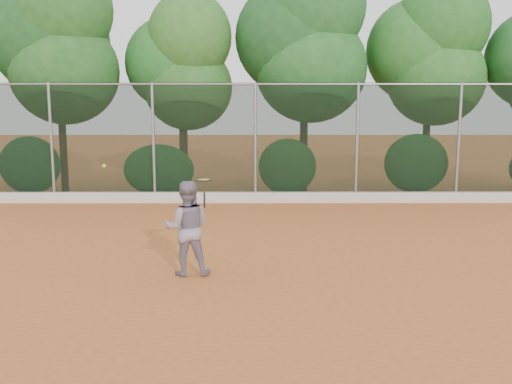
{
  "coord_description": "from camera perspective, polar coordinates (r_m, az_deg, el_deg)",
  "views": [
    {
      "loc": [
        -0.04,
        -9.79,
        3.0
      ],
      "look_at": [
        0.0,
        1.0,
        1.25
      ],
      "focal_mm": 40.0,
      "sensor_mm": 36.0,
      "label": 1
    }
  ],
  "objects": [
    {
      "name": "chainlink_fence",
      "position": [
        16.83,
        -0.07,
        5.31
      ],
      "size": [
        24.09,
        0.09,
        3.5
      ],
      "color": "black",
      "rests_on": "ground"
    },
    {
      "name": "concrete_curb",
      "position": [
        16.85,
        -0.07,
        -0.53
      ],
      "size": [
        24.0,
        0.2,
        0.3
      ],
      "primitive_type": "cube",
      "color": "beige",
      "rests_on": "ground"
    },
    {
      "name": "tennis_racket",
      "position": [
        9.5,
        -5.24,
        0.98
      ],
      "size": [
        0.32,
        0.32,
        0.5
      ],
      "color": "black",
      "rests_on": "ground"
    },
    {
      "name": "ground",
      "position": [
        10.24,
        0.02,
        -7.82
      ],
      "size": [
        80.0,
        80.0,
        0.0
      ],
      "primitive_type": "plane",
      "color": "#B05F29",
      "rests_on": "ground"
    },
    {
      "name": "tennis_player",
      "position": [
        9.87,
        -6.91,
        -3.6
      ],
      "size": [
        0.84,
        0.68,
        1.64
      ],
      "primitive_type": "imported",
      "rotation": [
        0.0,
        0.0,
        3.21
      ],
      "color": "gray",
      "rests_on": "ground"
    },
    {
      "name": "tennis_ball_in_flight",
      "position": [
        10.18,
        -14.95,
        2.55
      ],
      "size": [
        0.06,
        0.06,
        0.06
      ],
      "color": "#CEEA35",
      "rests_on": "ground"
    },
    {
      "name": "foliage_backdrop",
      "position": [
        18.83,
        -1.8,
        13.47
      ],
      "size": [
        23.7,
        3.63,
        7.55
      ],
      "color": "#3B2416",
      "rests_on": "ground"
    }
  ]
}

